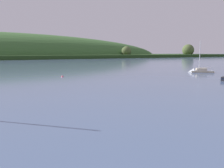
% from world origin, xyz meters
% --- Properties ---
extents(sailboat_near_mooring, '(6.74, 5.87, 9.74)m').
position_xyz_m(sailboat_near_mooring, '(31.26, 55.15, 0.19)').
color(sailboat_near_mooring, '#ADB2BC').
rests_on(sailboat_near_mooring, ground).
extents(mooring_buoy_foreground, '(0.60, 0.60, 0.68)m').
position_xyz_m(mooring_buoy_foreground, '(-4.57, 63.44, 0.00)').
color(mooring_buoy_foreground, '#E06675').
rests_on(mooring_buoy_foreground, ground).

